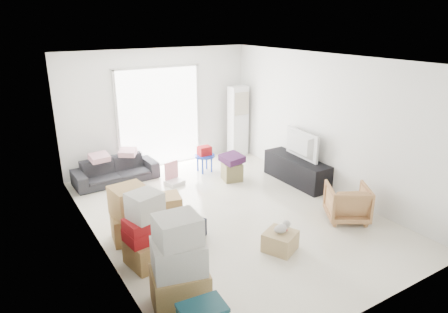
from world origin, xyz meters
TOP-DOWN VIEW (x-y plane):
  - room_shell at (0.00, 0.00)m, footprint 4.98×6.48m
  - sliding_door at (0.00, 2.98)m, footprint 2.10×0.04m
  - ac_tower at (1.95, 2.65)m, footprint 0.45×0.30m
  - tv_console at (2.00, 0.47)m, footprint 0.49×1.62m
  - television at (2.00, 0.47)m, footprint 0.66×1.05m
  - sofa at (-1.26, 2.50)m, footprint 1.76×0.57m
  - pillow_left at (-1.57, 2.52)m, footprint 0.41×0.34m
  - pillow_right at (-0.95, 2.55)m, footprint 0.46×0.44m
  - armchair at (1.62, -1.26)m, footprint 0.91×0.90m
  - box_stack_a at (-1.80, -1.75)m, footprint 0.77×0.68m
  - box_stack_b at (-1.80, -0.71)m, footprint 0.63×0.62m
  - box_stack_c at (-1.77, 0.06)m, footprint 0.66×0.57m
  - loose_box at (-0.97, 0.49)m, footprint 0.55×0.55m
  - duffel_bag at (-0.97, -0.47)m, footprint 0.53×0.48m
  - ottoman at (0.90, 1.28)m, footprint 0.46×0.46m
  - blanket at (0.90, 1.28)m, footprint 0.46×0.46m
  - kids_table at (0.64, 2.03)m, footprint 0.47×0.47m
  - toy_walker at (-0.27, 1.75)m, footprint 0.42×0.39m
  - wood_crate at (0.02, -1.42)m, footprint 0.58×0.58m
  - plush_bunny at (0.05, -1.41)m, footprint 0.31×0.17m

SIDE VIEW (x-z plane):
  - toy_walker at x=-0.27m, z-range -0.11..0.37m
  - wood_crate at x=0.02m, z-range 0.00..0.29m
  - duffel_bag at x=-0.97m, z-range 0.00..0.29m
  - loose_box at x=-0.97m, z-range 0.00..0.38m
  - ottoman at x=0.90m, z-range 0.00..0.39m
  - tv_console at x=2.00m, z-range 0.00..0.54m
  - sofa at x=-1.26m, z-range 0.00..0.68m
  - armchair at x=1.62m, z-range 0.00..0.70m
  - plush_bunny at x=0.05m, z-range 0.28..0.44m
  - kids_table at x=0.64m, z-range 0.12..0.72m
  - box_stack_c at x=-1.77m, z-range -0.01..0.88m
  - blanket at x=0.90m, z-range 0.39..0.53m
  - box_stack_b at x=-1.80m, z-range -0.07..1.02m
  - box_stack_a at x=-1.80m, z-range -0.06..1.14m
  - television at x=2.00m, z-range 0.54..0.67m
  - pillow_left at x=-1.57m, z-range 0.68..0.80m
  - pillow_right at x=-0.95m, z-range 0.68..0.81m
  - ac_tower at x=1.95m, z-range 0.00..1.75m
  - sliding_door at x=0.00m, z-range 0.08..2.41m
  - room_shell at x=0.00m, z-range -0.24..2.94m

